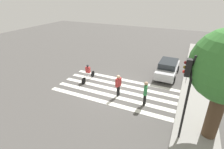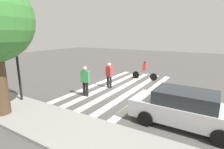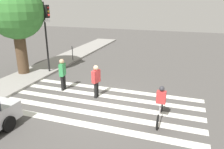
{
  "view_description": "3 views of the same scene",
  "coord_description": "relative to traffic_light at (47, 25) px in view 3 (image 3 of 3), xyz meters",
  "views": [
    {
      "loc": [
        11.73,
        5.08,
        7.46
      ],
      "look_at": [
        -0.86,
        -0.73,
        0.92
      ],
      "focal_mm": 28.0,
      "sensor_mm": 36.0,
      "label": 1
    },
    {
      "loc": [
        -5.64,
        10.68,
        3.71
      ],
      "look_at": [
        0.61,
        0.36,
        0.95
      ],
      "focal_mm": 28.0,
      "sensor_mm": 36.0,
      "label": 2
    },
    {
      "loc": [
        -9.29,
        -3.77,
        4.97
      ],
      "look_at": [
        0.78,
        -0.34,
        1.37
      ],
      "focal_mm": 35.0,
      "sensor_mm": 36.0,
      "label": 3
    }
  ],
  "objects": [
    {
      "name": "pedestrian_adult_yellow_jacket",
      "position": [
        -2.76,
        -4.72,
        -2.43
      ],
      "size": [
        0.54,
        0.35,
        1.79
      ],
      "rotation": [
        0.0,
        0.0,
        2.86
      ],
      "color": "black",
      "rests_on": "ground_plane"
    },
    {
      "name": "sidewalk_curb",
      "position": [
        -3.49,
        0.99,
        -3.37
      ],
      "size": [
        36.0,
        2.5,
        0.14
      ],
      "color": "gray",
      "rests_on": "ground_plane"
    },
    {
      "name": "street_tree",
      "position": [
        -0.88,
        1.63,
        0.8
      ],
      "size": [
        3.64,
        3.64,
        6.16
      ],
      "color": "#4C3826",
      "rests_on": "ground_plane"
    },
    {
      "name": "pedestrian_child_with_backpack",
      "position": [
        -2.44,
        -2.5,
        -2.39
      ],
      "size": [
        0.55,
        0.32,
        1.87
      ],
      "rotation": [
        0.0,
        0.0,
        0.18
      ],
      "color": "black",
      "rests_on": "ground_plane"
    },
    {
      "name": "cyclist_mid_street",
      "position": [
        -4.05,
        -8.28,
        -2.58
      ],
      "size": [
        2.2,
        0.4,
        1.58
      ],
      "rotation": [
        0.0,
        0.0,
        -0.01
      ],
      "color": "black",
      "rests_on": "ground_plane"
    },
    {
      "name": "parking_meter",
      "position": [
        3.31,
        0.01,
        -2.41
      ],
      "size": [
        0.15,
        0.15,
        1.38
      ],
      "color": "black",
      "rests_on": "ground_plane"
    },
    {
      "name": "ground_plane",
      "position": [
        -3.49,
        -5.26,
        -3.44
      ],
      "size": [
        60.0,
        60.0,
        0.0
      ],
      "primitive_type": "plane",
      "color": "#4C4947"
    },
    {
      "name": "crosswalk_stripes",
      "position": [
        -3.49,
        -5.26,
        -3.44
      ],
      "size": [
        4.47,
        10.0,
        0.01
      ],
      "color": "silver",
      "rests_on": "ground_plane"
    },
    {
      "name": "traffic_light",
      "position": [
        0.0,
        0.0,
        0.0
      ],
      "size": [
        0.6,
        0.5,
        4.92
      ],
      "color": "black",
      "rests_on": "ground_plane"
    }
  ]
}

